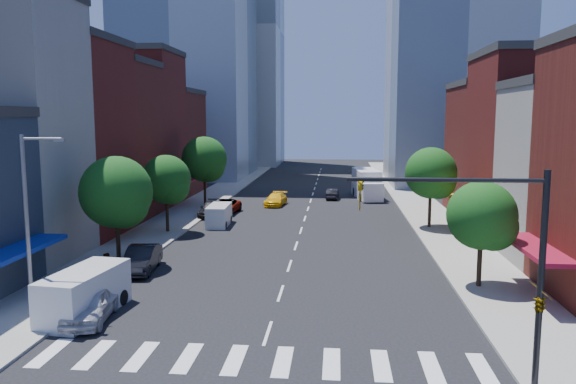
# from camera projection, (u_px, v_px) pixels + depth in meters

# --- Properties ---
(ground) EXTENTS (220.00, 220.00, 0.00)m
(ground) POSITION_uv_depth(u_px,v_px,m) (268.00, 333.00, 26.09)
(ground) COLOR black
(ground) RESTS_ON ground
(sidewalk_left) EXTENTS (5.00, 120.00, 0.15)m
(sidewalk_left) POSITION_uv_depth(u_px,v_px,m) (205.00, 201.00, 66.66)
(sidewalk_left) COLOR gray
(sidewalk_left) RESTS_ON ground
(sidewalk_right) EXTENTS (5.00, 120.00, 0.15)m
(sidewalk_right) POSITION_uv_depth(u_px,v_px,m) (418.00, 204.00, 64.50)
(sidewalk_right) COLOR gray
(sidewalk_right) RESTS_ON ground
(crosswalk) EXTENTS (19.00, 3.00, 0.01)m
(crosswalk) POSITION_uv_depth(u_px,v_px,m) (259.00, 361.00, 23.13)
(crosswalk) COLOR silver
(crosswalk) RESTS_ON ground
(bldg_left_2) EXTENTS (12.00, 9.00, 16.00)m
(bldg_left_2) POSITION_uv_depth(u_px,v_px,m) (49.00, 141.00, 47.10)
(bldg_left_2) COLOR #5E1816
(bldg_left_2) RESTS_ON ground
(bldg_left_3) EXTENTS (12.00, 8.00, 15.00)m
(bldg_left_3) POSITION_uv_depth(u_px,v_px,m) (93.00, 143.00, 55.56)
(bldg_left_3) COLOR #541815
(bldg_left_3) RESTS_ON ground
(bldg_left_4) EXTENTS (12.00, 9.00, 17.00)m
(bldg_left_4) POSITION_uv_depth(u_px,v_px,m) (125.00, 130.00, 63.82)
(bldg_left_4) COLOR #5E1816
(bldg_left_4) RESTS_ON ground
(bldg_left_5) EXTENTS (12.00, 10.00, 13.00)m
(bldg_left_5) POSITION_uv_depth(u_px,v_px,m) (153.00, 144.00, 73.47)
(bldg_left_5) COLOR #541815
(bldg_left_5) RESTS_ON ground
(bldg_right_2) EXTENTS (12.00, 10.00, 15.00)m
(bldg_right_2) POSITION_uv_depth(u_px,v_px,m) (551.00, 147.00, 46.98)
(bldg_right_2) COLOR #5E1816
(bldg_right_2) RESTS_ON ground
(bldg_right_3) EXTENTS (12.00, 10.00, 13.00)m
(bldg_right_3) POSITION_uv_depth(u_px,v_px,m) (513.00, 152.00, 56.99)
(bldg_right_3) COLOR #541815
(bldg_right_3) RESTS_ON ground
(tower_far_w) EXTENTS (18.00, 18.00, 56.00)m
(tower_far_w) POSITION_uv_depth(u_px,v_px,m) (238.00, 31.00, 117.77)
(tower_far_w) COLOR #9EA5AD
(tower_far_w) RESTS_ON ground
(traffic_signal) EXTENTS (7.24, 2.24, 8.00)m
(traffic_signal) POSITION_uv_depth(u_px,v_px,m) (525.00, 280.00, 20.24)
(traffic_signal) COLOR black
(traffic_signal) RESTS_ON sidewalk_right
(streetlight) EXTENTS (2.25, 0.25, 9.00)m
(streetlight) POSITION_uv_depth(u_px,v_px,m) (30.00, 214.00, 27.41)
(streetlight) COLOR slate
(streetlight) RESTS_ON sidewalk_left
(tree_left_near) EXTENTS (4.80, 4.80, 7.30)m
(tree_left_near) POSITION_uv_depth(u_px,v_px,m) (118.00, 195.00, 37.22)
(tree_left_near) COLOR black
(tree_left_near) RESTS_ON sidewalk_left
(tree_left_mid) EXTENTS (4.20, 4.20, 6.65)m
(tree_left_mid) POSITION_uv_depth(u_px,v_px,m) (168.00, 181.00, 48.13)
(tree_left_mid) COLOR black
(tree_left_mid) RESTS_ON sidewalk_left
(tree_left_far) EXTENTS (5.00, 5.00, 7.75)m
(tree_left_far) POSITION_uv_depth(u_px,v_px,m) (206.00, 161.00, 61.86)
(tree_left_far) COLOR black
(tree_left_far) RESTS_ON sidewalk_left
(tree_right_near) EXTENTS (4.00, 4.00, 6.20)m
(tree_right_near) POSITION_uv_depth(u_px,v_px,m) (485.00, 218.00, 32.35)
(tree_right_near) COLOR black
(tree_right_near) RESTS_ON sidewalk_right
(tree_right_far) EXTENTS (4.60, 4.60, 7.20)m
(tree_right_far) POSITION_uv_depth(u_px,v_px,m) (433.00, 175.00, 50.04)
(tree_right_far) COLOR black
(tree_right_far) RESTS_ON sidewalk_right
(parked_car_front) EXTENTS (2.52, 4.97, 1.62)m
(parked_car_front) POSITION_uv_depth(u_px,v_px,m) (90.00, 305.00, 27.60)
(parked_car_front) COLOR silver
(parked_car_front) RESTS_ON ground
(parked_car_second) EXTENTS (2.25, 5.17, 1.65)m
(parked_car_second) POSITION_uv_depth(u_px,v_px,m) (141.00, 259.00, 36.49)
(parked_car_second) COLOR black
(parked_car_second) RESTS_ON ground
(parked_car_third) EXTENTS (2.88, 5.49, 1.47)m
(parked_car_third) POSITION_uv_depth(u_px,v_px,m) (225.00, 207.00, 58.47)
(parked_car_third) COLOR #999999
(parked_car_third) RESTS_ON ground
(parked_car_rear) EXTENTS (2.18, 5.20, 1.50)m
(parked_car_rear) POSITION_uv_depth(u_px,v_px,m) (212.00, 209.00, 56.91)
(parked_car_rear) COLOR black
(parked_car_rear) RESTS_ON ground
(cargo_van_near) EXTENTS (2.88, 5.79, 2.37)m
(cargo_van_near) POSITION_uv_depth(u_px,v_px,m) (83.00, 294.00, 28.15)
(cargo_van_near) COLOR silver
(cargo_van_near) RESTS_ON ground
(cargo_van_far) EXTENTS (2.01, 4.59, 1.93)m
(cargo_van_far) POSITION_uv_depth(u_px,v_px,m) (219.00, 215.00, 51.99)
(cargo_van_far) COLOR silver
(cargo_van_far) RESTS_ON ground
(taxi) EXTENTS (2.53, 5.01, 1.39)m
(taxi) POSITION_uv_depth(u_px,v_px,m) (276.00, 199.00, 63.95)
(taxi) COLOR yellow
(taxi) RESTS_ON ground
(traffic_car_oncoming) EXTENTS (1.64, 3.97, 1.28)m
(traffic_car_oncoming) POSITION_uv_depth(u_px,v_px,m) (333.00, 194.00, 69.00)
(traffic_car_oncoming) COLOR black
(traffic_car_oncoming) RESTS_ON ground
(traffic_car_far) EXTENTS (2.03, 4.87, 1.65)m
(traffic_car_far) POSITION_uv_depth(u_px,v_px,m) (373.00, 178.00, 84.72)
(traffic_car_far) COLOR #999999
(traffic_car_far) RESTS_ON ground
(box_truck) EXTENTS (3.56, 8.95, 3.51)m
(box_truck) POSITION_uv_depth(u_px,v_px,m) (367.00, 185.00, 69.84)
(box_truck) COLOR white
(box_truck) RESTS_ON ground
(pedestrian_far) EXTENTS (0.78, 0.95, 1.83)m
(pedestrian_far) POSITION_uv_depth(u_px,v_px,m) (106.00, 268.00, 33.39)
(pedestrian_far) COLOR #999999
(pedestrian_far) RESTS_ON sidewalk_left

